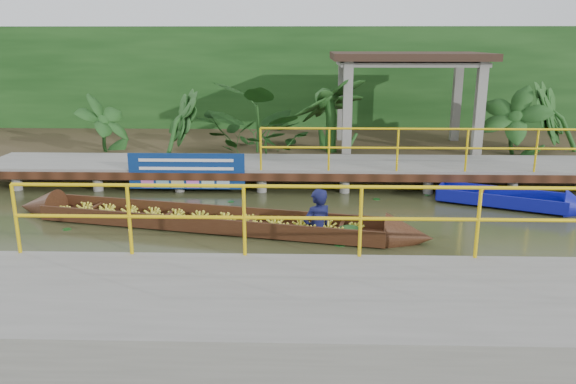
{
  "coord_description": "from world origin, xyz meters",
  "views": [
    {
      "loc": [
        0.02,
        -10.39,
        3.58
      ],
      "look_at": [
        -0.3,
        0.5,
        0.6
      ],
      "focal_mm": 35.0,
      "sensor_mm": 36.0,
      "label": 1
    }
  ],
  "objects": [
    {
      "name": "vendor_boat",
      "position": [
        -1.45,
        -0.04,
        0.25
      ],
      "size": [
        8.56,
        2.59,
        2.05
      ],
      "rotation": [
        0.0,
        0.0,
        -0.21
      ],
      "color": "#32190D",
      "rests_on": "ground"
    },
    {
      "name": "pavilion",
      "position": [
        3.0,
        6.3,
        2.82
      ],
      "size": [
        4.4,
        3.0,
        3.0
      ],
      "color": "slate",
      "rests_on": "ground"
    },
    {
      "name": "tropical_plants",
      "position": [
        0.58,
        5.3,
        1.47
      ],
      "size": [
        14.63,
        1.63,
        2.04
      ],
      "color": "#153A12",
      "rests_on": "ground"
    },
    {
      "name": "blue_banner",
      "position": [
        -2.76,
        2.48,
        0.56
      ],
      "size": [
        2.77,
        0.04,
        0.86
      ],
      "color": "navy",
      "rests_on": "ground"
    },
    {
      "name": "moored_blue_boat",
      "position": [
        5.1,
        1.4,
        0.13
      ],
      "size": [
        3.21,
        2.0,
        0.75
      ],
      "rotation": [
        0.0,
        0.0,
        -0.42
      ],
      "color": "#0D108F",
      "rests_on": "ground"
    },
    {
      "name": "ground",
      "position": [
        0.0,
        0.0,
        0.0
      ],
      "size": [
        80.0,
        80.0,
        0.0
      ],
      "primitive_type": "plane",
      "color": "#31351A",
      "rests_on": "ground"
    },
    {
      "name": "far_dock",
      "position": [
        0.02,
        3.43,
        0.48
      ],
      "size": [
        16.0,
        2.06,
        1.66
      ],
      "color": "slate",
      "rests_on": "ground"
    },
    {
      "name": "land_strip",
      "position": [
        0.0,
        7.5,
        0.23
      ],
      "size": [
        30.0,
        8.0,
        0.45
      ],
      "primitive_type": "cube",
      "color": "#312718",
      "rests_on": "ground"
    },
    {
      "name": "near_dock",
      "position": [
        1.0,
        -4.2,
        0.3
      ],
      "size": [
        18.0,
        2.4,
        1.73
      ],
      "color": "slate",
      "rests_on": "ground"
    },
    {
      "name": "foliage_backdrop",
      "position": [
        0.0,
        10.0,
        2.0
      ],
      "size": [
        30.0,
        0.8,
        4.0
      ],
      "primitive_type": "cube",
      "color": "#153A12",
      "rests_on": "ground"
    }
  ]
}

